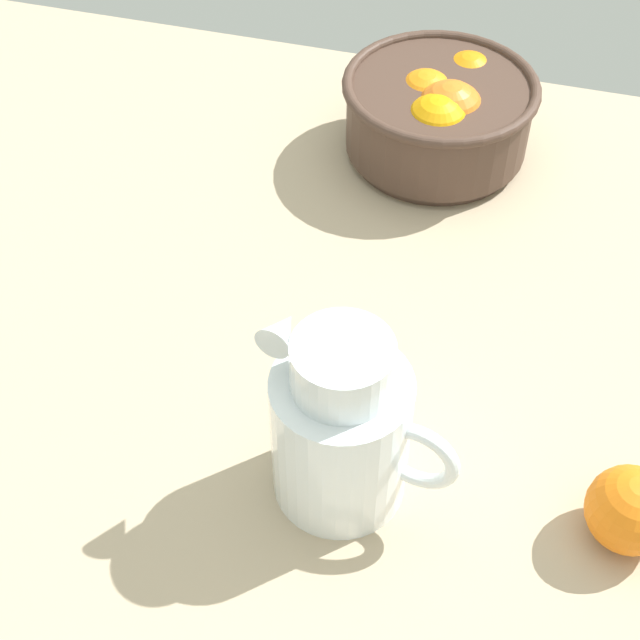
% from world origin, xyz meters
% --- Properties ---
extents(ground_plane, '(1.38, 1.05, 0.03)m').
position_xyz_m(ground_plane, '(0.00, 0.00, -0.01)').
color(ground_plane, tan).
extents(fruit_bowl, '(0.21, 0.21, 0.11)m').
position_xyz_m(fruit_bowl, '(0.02, 0.35, 0.05)').
color(fruit_bowl, '#473328').
rests_on(fruit_bowl, ground_plane).
extents(juice_pitcher, '(0.16, 0.11, 0.18)m').
position_xyz_m(juice_pitcher, '(0.03, -0.10, 0.07)').
color(juice_pitcher, white).
rests_on(juice_pitcher, ground_plane).
extents(loose_orange_0, '(0.07, 0.07, 0.07)m').
position_xyz_m(loose_orange_0, '(0.25, -0.09, 0.03)').
color(loose_orange_0, orange).
rests_on(loose_orange_0, ground_plane).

